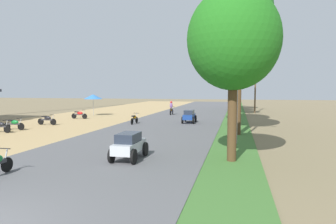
{
  "coord_description": "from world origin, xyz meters",
  "views": [
    {
      "loc": [
        5.84,
        -4.91,
        3.19
      ],
      "look_at": [
        0.88,
        16.61,
        1.51
      ],
      "focal_mm": 32.08,
      "sensor_mm": 36.0,
      "label": 1
    }
  ],
  "objects_px": {
    "streetlamp_far": "(237,81)",
    "car_sedan_silver": "(129,145)",
    "parked_motorbike_sixth": "(79,114)",
    "parked_motorbike_fifth": "(47,119)",
    "streetlamp_near": "(237,60)",
    "median_tree_fourth": "(239,59)",
    "parked_motorbike_third": "(0,126)",
    "vendor_umbrella": "(93,97)",
    "utility_pole_near": "(255,78)",
    "car_sedan_blue": "(189,116)",
    "median_tree_fifth": "(238,69)",
    "median_tree_sixth": "(238,72)",
    "streetlamp_mid": "(237,74)",
    "motorbike_ahead_third": "(134,118)",
    "parked_motorbike_fourth": "(14,124)",
    "median_tree_nearest": "(233,40)",
    "motorbike_ahead_fourth": "(171,108)",
    "median_tree_third": "(233,35)",
    "median_tree_second": "(240,15)"
  },
  "relations": [
    {
      "from": "parked_motorbike_third",
      "to": "vendor_umbrella",
      "type": "xyz_separation_m",
      "value": [
        0.08,
        14.25,
        1.75
      ]
    },
    {
      "from": "streetlamp_near",
      "to": "streetlamp_mid",
      "type": "relative_size",
      "value": 1.02
    },
    {
      "from": "parked_motorbike_sixth",
      "to": "streetlamp_far",
      "type": "distance_m",
      "value": 28.89
    },
    {
      "from": "streetlamp_far",
      "to": "parked_motorbike_fifth",
      "type": "bearing_deg",
      "value": -118.97
    },
    {
      "from": "median_tree_third",
      "to": "streetlamp_far",
      "type": "bearing_deg",
      "value": 89.19
    },
    {
      "from": "utility_pole_near",
      "to": "car_sedan_blue",
      "type": "xyz_separation_m",
      "value": [
        -6.62,
        -14.23,
        -3.93
      ]
    },
    {
      "from": "streetlamp_mid",
      "to": "motorbike_ahead_fourth",
      "type": "distance_m",
      "value": 9.42
    },
    {
      "from": "streetlamp_far",
      "to": "car_sedan_silver",
      "type": "relative_size",
      "value": 3.4
    },
    {
      "from": "utility_pole_near",
      "to": "parked_motorbike_fourth",
      "type": "bearing_deg",
      "value": -130.96
    },
    {
      "from": "median_tree_second",
      "to": "car_sedan_blue",
      "type": "bearing_deg",
      "value": 125.12
    },
    {
      "from": "median_tree_nearest",
      "to": "streetlamp_near",
      "type": "relative_size",
      "value": 0.89
    },
    {
      "from": "median_tree_sixth",
      "to": "streetlamp_far",
      "type": "height_order",
      "value": "median_tree_sixth"
    },
    {
      "from": "median_tree_second",
      "to": "streetlamp_mid",
      "type": "relative_size",
      "value": 1.34
    },
    {
      "from": "motorbike_ahead_fourth",
      "to": "vendor_umbrella",
      "type": "bearing_deg",
      "value": -159.72
    },
    {
      "from": "vendor_umbrella",
      "to": "utility_pole_near",
      "type": "distance_m",
      "value": 21.09
    },
    {
      "from": "median_tree_nearest",
      "to": "utility_pole_near",
      "type": "relative_size",
      "value": 0.83
    },
    {
      "from": "median_tree_fifth",
      "to": "car_sedan_blue",
      "type": "height_order",
      "value": "median_tree_fifth"
    },
    {
      "from": "car_sedan_silver",
      "to": "motorbike_ahead_third",
      "type": "relative_size",
      "value": 1.26
    },
    {
      "from": "streetlamp_mid",
      "to": "utility_pole_near",
      "type": "relative_size",
      "value": 0.91
    },
    {
      "from": "parked_motorbike_third",
      "to": "car_sedan_blue",
      "type": "distance_m",
      "value": 15.36
    },
    {
      "from": "car_sedan_blue",
      "to": "parked_motorbike_fourth",
      "type": "bearing_deg",
      "value": -148.23
    },
    {
      "from": "median_tree_fifth",
      "to": "car_sedan_silver",
      "type": "bearing_deg",
      "value": -99.18
    },
    {
      "from": "median_tree_sixth",
      "to": "streetlamp_near",
      "type": "xyz_separation_m",
      "value": [
        -0.11,
        -29.83,
        -0.91
      ]
    },
    {
      "from": "vendor_umbrella",
      "to": "median_tree_sixth",
      "type": "relative_size",
      "value": 0.3
    },
    {
      "from": "median_tree_fourth",
      "to": "car_sedan_blue",
      "type": "relative_size",
      "value": 3.7
    },
    {
      "from": "streetlamp_far",
      "to": "car_sedan_silver",
      "type": "height_order",
      "value": "streetlamp_far"
    },
    {
      "from": "median_tree_fourth",
      "to": "parked_motorbike_fifth",
      "type": "bearing_deg",
      "value": -141.23
    },
    {
      "from": "parked_motorbike_fifth",
      "to": "streetlamp_near",
      "type": "relative_size",
      "value": 0.22
    },
    {
      "from": "vendor_umbrella",
      "to": "median_tree_second",
      "type": "bearing_deg",
      "value": -34.22
    },
    {
      "from": "median_tree_fourth",
      "to": "streetlamp_near",
      "type": "height_order",
      "value": "median_tree_fourth"
    },
    {
      "from": "parked_motorbike_fifth",
      "to": "motorbike_ahead_third",
      "type": "height_order",
      "value": "motorbike_ahead_third"
    },
    {
      "from": "median_tree_nearest",
      "to": "parked_motorbike_fifth",
      "type": "bearing_deg",
      "value": 148.38
    },
    {
      "from": "median_tree_nearest",
      "to": "car_sedan_blue",
      "type": "xyz_separation_m",
      "value": [
        -4.09,
        14.09,
        -4.54
      ]
    },
    {
      "from": "utility_pole_near",
      "to": "car_sedan_blue",
      "type": "bearing_deg",
      "value": -114.96
    },
    {
      "from": "parked_motorbike_fifth",
      "to": "utility_pole_near",
      "type": "height_order",
      "value": "utility_pole_near"
    },
    {
      "from": "streetlamp_near",
      "to": "car_sedan_blue",
      "type": "height_order",
      "value": "streetlamp_near"
    },
    {
      "from": "median_tree_second",
      "to": "utility_pole_near",
      "type": "bearing_deg",
      "value": 83.71
    },
    {
      "from": "streetlamp_mid",
      "to": "motorbike_ahead_third",
      "type": "bearing_deg",
      "value": -144.11
    },
    {
      "from": "utility_pole_near",
      "to": "motorbike_ahead_third",
      "type": "relative_size",
      "value": 4.98
    },
    {
      "from": "motorbike_ahead_third",
      "to": "median_tree_nearest",
      "type": "bearing_deg",
      "value": -54.35
    },
    {
      "from": "median_tree_fourth",
      "to": "streetlamp_near",
      "type": "xyz_separation_m",
      "value": [
        -0.2,
        -18.68,
        -1.82
      ]
    },
    {
      "from": "motorbike_ahead_fourth",
      "to": "median_tree_third",
      "type": "bearing_deg",
      "value": -50.18
    },
    {
      "from": "parked_motorbike_fifth",
      "to": "median_tree_fifth",
      "type": "xyz_separation_m",
      "value": [
        16.3,
        18.54,
        5.36
      ]
    },
    {
      "from": "vendor_umbrella",
      "to": "streetlamp_near",
      "type": "xyz_separation_m",
      "value": [
        16.48,
        -14.85,
        2.52
      ]
    },
    {
      "from": "median_tree_third",
      "to": "median_tree_second",
      "type": "bearing_deg",
      "value": -85.15
    },
    {
      "from": "motorbike_ahead_third",
      "to": "parked_motorbike_fourth",
      "type": "bearing_deg",
      "value": -142.86
    },
    {
      "from": "streetlamp_near",
      "to": "streetlamp_far",
      "type": "bearing_deg",
      "value": 90.0
    },
    {
      "from": "median_tree_fourth",
      "to": "streetlamp_far",
      "type": "relative_size",
      "value": 1.09
    },
    {
      "from": "median_tree_sixth",
      "to": "motorbike_ahead_third",
      "type": "distance_m",
      "value": 24.26
    },
    {
      "from": "parked_motorbike_third",
      "to": "streetlamp_near",
      "type": "relative_size",
      "value": 0.22
    }
  ]
}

